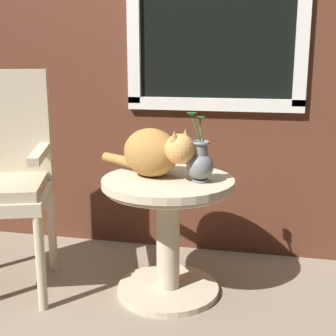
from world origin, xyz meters
name	(u,v)px	position (x,y,z in m)	size (l,w,h in m)	color
ground_plane	(109,306)	(0.00, 0.00, 0.00)	(6.00, 6.00, 0.00)	gray
back_wall	(150,26)	(0.01, 0.77, 1.30)	(4.00, 0.07, 2.60)	#562D1E
wicker_side_table	(168,216)	(0.24, 0.19, 0.39)	(0.62, 0.62, 0.58)	beige
wicker_chair	(0,171)	(-0.58, 0.10, 0.59)	(0.59, 0.58, 1.07)	beige
cat	(154,152)	(0.17, 0.21, 0.70)	(0.52, 0.35, 0.24)	#AD7A3D
pewter_vase_with_ivy	(200,162)	(0.39, 0.16, 0.67)	(0.13, 0.13, 0.31)	slate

